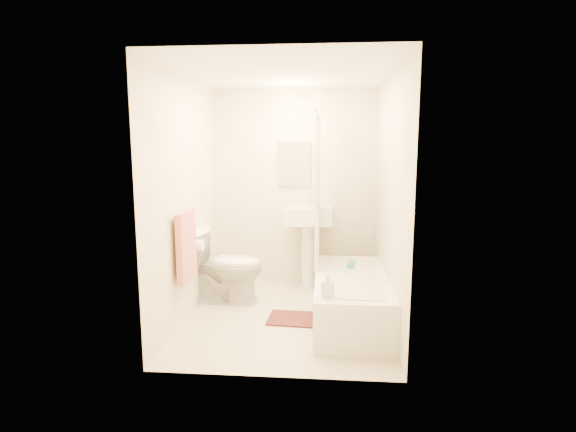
# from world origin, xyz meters

# --- Properties ---
(floor) EXTENTS (2.40, 2.40, 0.00)m
(floor) POSITION_xyz_m (0.00, 0.00, 0.00)
(floor) COLOR beige
(floor) RESTS_ON ground
(ceiling) EXTENTS (2.40, 2.40, 0.00)m
(ceiling) POSITION_xyz_m (0.00, 0.00, 2.40)
(ceiling) COLOR white
(ceiling) RESTS_ON ground
(wall_back) EXTENTS (2.00, 0.02, 2.40)m
(wall_back) POSITION_xyz_m (0.00, 1.20, 1.20)
(wall_back) COLOR beige
(wall_back) RESTS_ON ground
(wall_left) EXTENTS (0.02, 2.40, 2.40)m
(wall_left) POSITION_xyz_m (-1.00, 0.00, 1.20)
(wall_left) COLOR beige
(wall_left) RESTS_ON ground
(wall_right) EXTENTS (0.02, 2.40, 2.40)m
(wall_right) POSITION_xyz_m (1.00, 0.00, 1.20)
(wall_right) COLOR beige
(wall_right) RESTS_ON ground
(mirror) EXTENTS (0.40, 0.03, 0.55)m
(mirror) POSITION_xyz_m (0.00, 1.18, 1.50)
(mirror) COLOR white
(mirror) RESTS_ON wall_back
(curtain_rod) EXTENTS (0.03, 1.70, 0.03)m
(curtain_rod) POSITION_xyz_m (0.30, 0.10, 2.00)
(curtain_rod) COLOR silver
(curtain_rod) RESTS_ON wall_back
(shower_curtain) EXTENTS (0.04, 0.80, 1.55)m
(shower_curtain) POSITION_xyz_m (0.30, 0.50, 1.22)
(shower_curtain) COLOR silver
(shower_curtain) RESTS_ON curtain_rod
(towel_bar) EXTENTS (0.02, 0.60, 0.02)m
(towel_bar) POSITION_xyz_m (-0.96, -0.25, 1.10)
(towel_bar) COLOR silver
(towel_bar) RESTS_ON wall_left
(towel) EXTENTS (0.06, 0.45, 0.66)m
(towel) POSITION_xyz_m (-0.93, -0.25, 0.78)
(towel) COLOR #CC7266
(towel) RESTS_ON towel_bar
(toilet_paper) EXTENTS (0.11, 0.12, 0.12)m
(toilet_paper) POSITION_xyz_m (-0.93, 0.12, 0.70)
(toilet_paper) COLOR white
(toilet_paper) RESTS_ON wall_left
(toilet) EXTENTS (0.84, 0.50, 0.81)m
(toilet) POSITION_xyz_m (-0.71, 0.41, 0.41)
(toilet) COLOR white
(toilet) RESTS_ON floor
(sink) EXTENTS (0.56, 0.45, 1.08)m
(sink) POSITION_xyz_m (0.19, 0.98, 0.54)
(sink) COLOR white
(sink) RESTS_ON floor
(bathtub) EXTENTS (0.70, 1.61, 0.45)m
(bathtub) POSITION_xyz_m (0.65, -0.03, 0.23)
(bathtub) COLOR white
(bathtub) RESTS_ON floor
(bath_mat) EXTENTS (0.56, 0.43, 0.02)m
(bath_mat) POSITION_xyz_m (0.10, -0.07, 0.01)
(bath_mat) COLOR #512F1F
(bath_mat) RESTS_ON floor
(soap_bottle) EXTENTS (0.11, 0.12, 0.20)m
(soap_bottle) POSITION_xyz_m (0.41, -0.66, 0.55)
(soap_bottle) COLOR silver
(soap_bottle) RESTS_ON bathtub
(scrub_brush) EXTENTS (0.10, 0.23, 0.04)m
(scrub_brush) POSITION_xyz_m (0.67, 0.31, 0.47)
(scrub_brush) COLOR green
(scrub_brush) RESTS_ON bathtub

